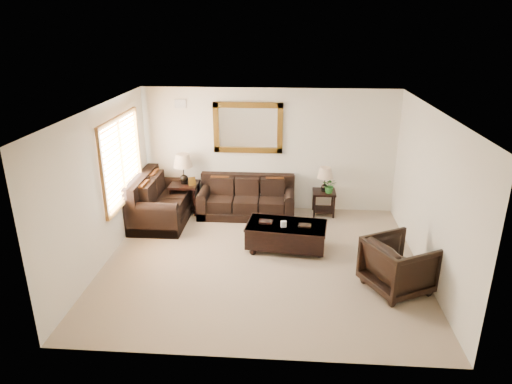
# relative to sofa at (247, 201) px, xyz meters

# --- Properties ---
(room) EXTENTS (5.51, 5.01, 2.71)m
(room) POSITION_rel_sofa_xyz_m (0.45, -2.09, 1.04)
(room) COLOR gray
(room) RESTS_ON ground
(window) EXTENTS (0.07, 1.96, 1.66)m
(window) POSITION_rel_sofa_xyz_m (-2.25, -1.19, 1.24)
(window) COLOR white
(window) RESTS_ON room
(mirror) EXTENTS (1.50, 0.06, 1.10)m
(mirror) POSITION_rel_sofa_xyz_m (0.00, 0.38, 1.54)
(mirror) COLOR #532A10
(mirror) RESTS_ON room
(air_vent) EXTENTS (0.25, 0.02, 0.18)m
(air_vent) POSITION_rel_sofa_xyz_m (-1.45, 0.39, 2.04)
(air_vent) COLOR #999999
(air_vent) RESTS_ON room
(sofa) EXTENTS (2.07, 0.89, 0.85)m
(sofa) POSITION_rel_sofa_xyz_m (0.00, 0.00, 0.00)
(sofa) COLOR black
(sofa) RESTS_ON room
(loveseat) EXTENTS (1.05, 1.78, 1.00)m
(loveseat) POSITION_rel_sofa_xyz_m (-1.81, -0.47, 0.06)
(loveseat) COLOR black
(loveseat) RESTS_ON room
(end_table_left) EXTENTS (0.60, 0.60, 1.33)m
(end_table_left) POSITION_rel_sofa_xyz_m (-1.39, 0.07, 0.56)
(end_table_left) COLOR black
(end_table_left) RESTS_ON room
(end_table_right) EXTENTS (0.49, 0.49, 1.08)m
(end_table_right) POSITION_rel_sofa_xyz_m (1.68, 0.12, 0.40)
(end_table_right) COLOR black
(end_table_right) RESTS_ON room
(coffee_table) EXTENTS (1.54, 0.95, 0.62)m
(coffee_table) POSITION_rel_sofa_xyz_m (0.88, -1.57, 0.00)
(coffee_table) COLOR black
(coffee_table) RESTS_ON room
(armchair) EXTENTS (1.18, 1.20, 0.93)m
(armchair) POSITION_rel_sofa_xyz_m (2.64, -2.83, 0.16)
(armchair) COLOR black
(armchair) RESTS_ON floor
(potted_plant) EXTENTS (0.37, 0.40, 0.26)m
(potted_plant) POSITION_rel_sofa_xyz_m (1.79, 0.04, 0.36)
(potted_plant) COLOR #1F561D
(potted_plant) RESTS_ON end_table_right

